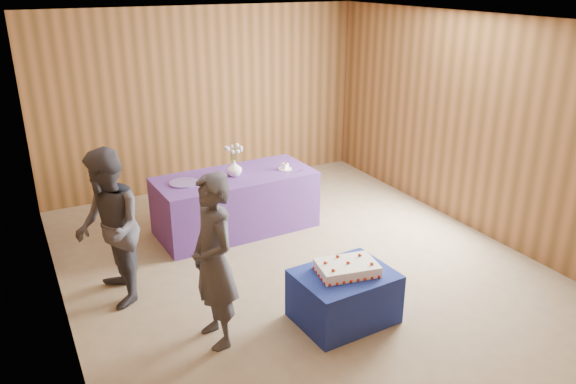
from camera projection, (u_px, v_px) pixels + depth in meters
ground at (299, 265)px, 6.44m from camera, size 6.00×6.00×0.00m
room_shell at (300, 111)px, 5.78m from camera, size 5.04×6.04×2.72m
cake_table at (344, 296)px, 5.36m from camera, size 0.94×0.75×0.50m
serving_table at (236, 203)px, 7.20m from camera, size 2.03×0.98×0.75m
sheet_cake at (347, 268)px, 5.26m from camera, size 0.64×0.49×0.13m
vase at (234, 168)px, 7.02m from camera, size 0.19×0.19×0.20m
flower_spray at (234, 149)px, 6.92m from camera, size 0.23×0.24×0.18m
platter at (184, 183)px, 6.78m from camera, size 0.48×0.48×0.02m
plate at (285, 169)px, 7.28m from camera, size 0.23×0.23×0.01m
cake_slice at (285, 166)px, 7.26m from camera, size 0.10×0.09×0.09m
knife at (295, 172)px, 7.16m from camera, size 0.26×0.06×0.00m
guest_left at (214, 261)px, 4.85m from camera, size 0.42×0.61×1.61m
guest_right at (109, 229)px, 5.47m from camera, size 0.61×0.79×1.61m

